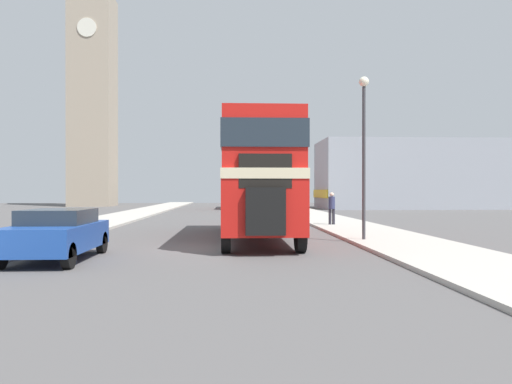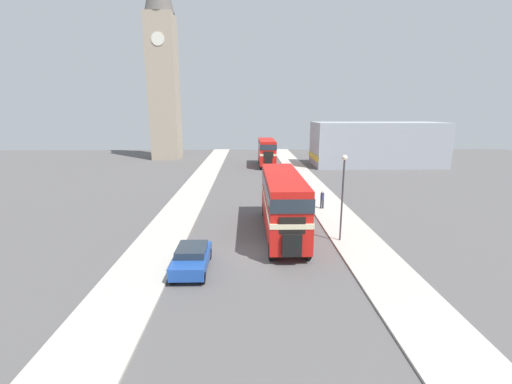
{
  "view_description": "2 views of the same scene",
  "coord_description": "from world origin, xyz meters",
  "views": [
    {
      "loc": [
        0.8,
        -15.78,
        1.88
      ],
      "look_at": [
        1.75,
        3.7,
        1.82
      ],
      "focal_mm": 35.0,
      "sensor_mm": 36.0,
      "label": 1
    },
    {
      "loc": [
        -0.74,
        -19.99,
        8.72
      ],
      "look_at": [
        0.0,
        10.68,
        1.48
      ],
      "focal_mm": 24.0,
      "sensor_mm": 36.0,
      "label": 2
    }
  ],
  "objects": [
    {
      "name": "ground_plane",
      "position": [
        0.0,
        0.0,
        0.0
      ],
      "size": [
        120.0,
        120.0,
        0.0
      ],
      "primitive_type": "plane",
      "color": "#565454"
    },
    {
      "name": "pedestrian_walking",
      "position": [
        5.98,
        9.81,
        1.06
      ],
      "size": [
        0.34,
        0.34,
        1.66
      ],
      "color": "#282833",
      "rests_on": "sidewalk_right"
    },
    {
      "name": "street_lamp",
      "position": [
        5.55,
        1.95,
        3.96
      ],
      "size": [
        0.36,
        0.36,
        5.86
      ],
      "color": "#38383D",
      "rests_on": "sidewalk_right"
    },
    {
      "name": "church_tower",
      "position": [
        -15.86,
        44.93,
        18.5
      ],
      "size": [
        5.11,
        5.11,
        36.23
      ],
      "color": "tan",
      "rests_on": "ground_plane"
    },
    {
      "name": "double_decker_bus",
      "position": [
        1.75,
        3.68,
        2.6
      ],
      "size": [
        2.54,
        11.09,
        4.36
      ],
      "color": "red",
      "rests_on": "ground_plane"
    },
    {
      "name": "bus_distant",
      "position": [
        2.35,
        35.69,
        2.55
      ],
      "size": [
        2.54,
        9.52,
        4.28
      ],
      "color": "red",
      "rests_on": "ground_plane"
    },
    {
      "name": "sidewalk_right",
      "position": [
        6.75,
        0.0,
        0.06
      ],
      "size": [
        3.5,
        120.0,
        0.12
      ],
      "color": "#B7B2A8",
      "rests_on": "ground_plane"
    },
    {
      "name": "shop_building_block",
      "position": [
        20.27,
        35.46,
        3.51
      ],
      "size": [
        20.62,
        8.23,
        7.03
      ],
      "color": "#999EA8",
      "rests_on": "ground_plane"
    },
    {
      "name": "car_parked_near",
      "position": [
        -3.91,
        -2.14,
        0.72
      ],
      "size": [
        1.82,
        3.95,
        1.37
      ],
      "color": "#1E479E",
      "rests_on": "ground_plane"
    }
  ]
}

